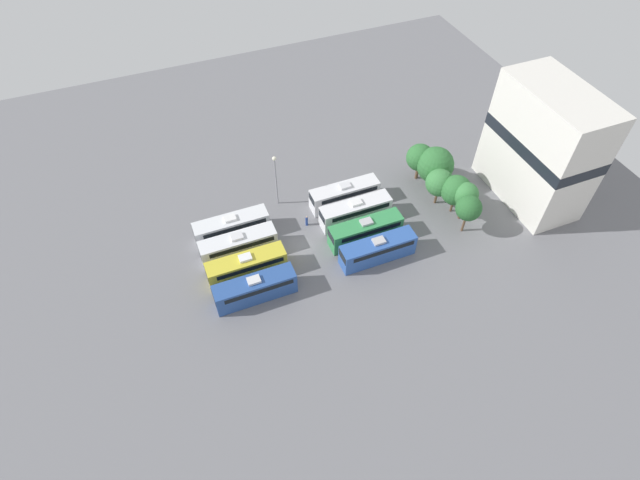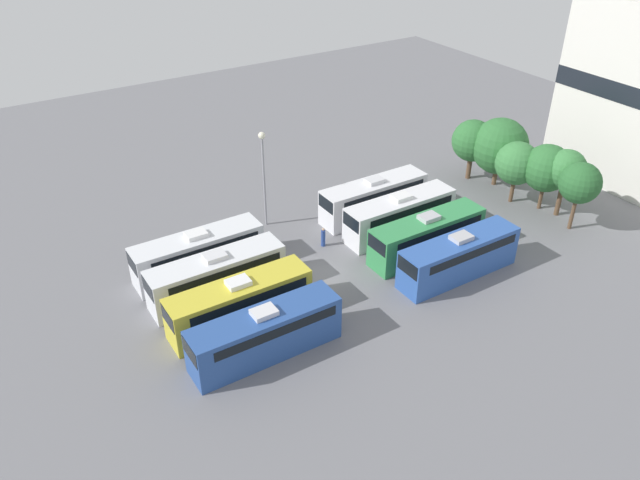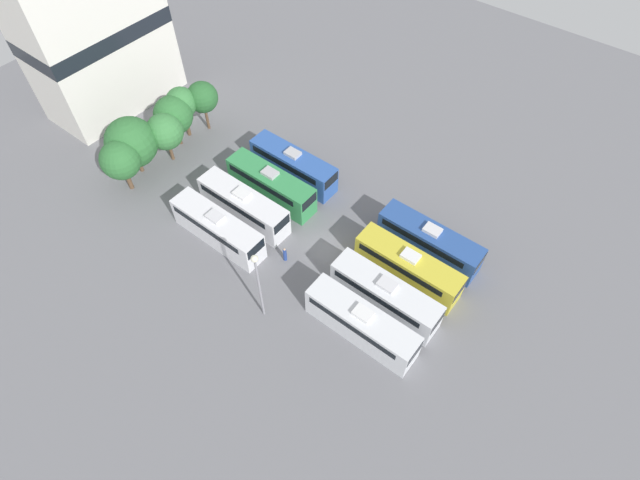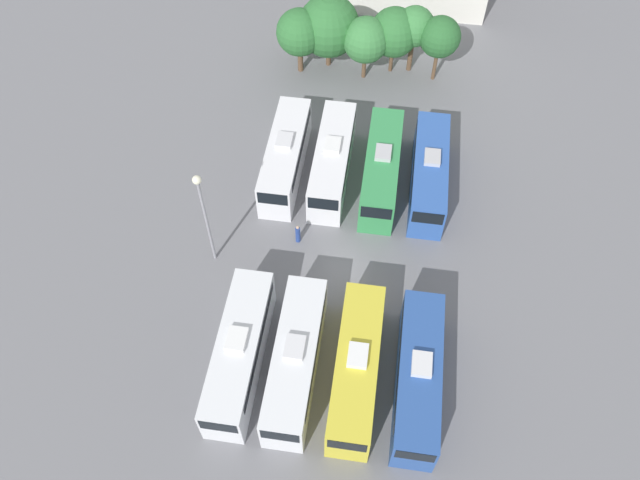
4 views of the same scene
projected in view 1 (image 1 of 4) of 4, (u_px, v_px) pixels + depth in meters
ground_plane at (302, 246)px, 68.88m from camera, size 108.15×108.15×0.00m
bus_0 at (232, 226)px, 68.86m from camera, size 2.60×10.34×3.65m
bus_1 at (239, 245)px, 66.66m from camera, size 2.60×10.34×3.65m
bus_2 at (247, 266)px, 64.33m from camera, size 2.60×10.34×3.65m
bus_3 at (255, 288)px, 61.99m from camera, size 2.60×10.34×3.65m
bus_4 at (345, 194)px, 73.13m from camera, size 2.60×10.34×3.65m
bus_5 at (356, 211)px, 70.86m from camera, size 2.60×10.34×3.65m
bus_6 at (366, 230)px, 68.41m from camera, size 2.60×10.34×3.65m
bus_7 at (378, 249)px, 66.17m from camera, size 2.60×10.34×3.65m
worker_person at (307, 221)px, 70.94m from camera, size 0.36×0.36×1.73m
light_pole at (276, 173)px, 70.04m from camera, size 0.60×0.60×8.81m
tree_0 at (420, 158)px, 75.08m from camera, size 4.16×4.16×6.19m
tree_1 at (435, 165)px, 73.87m from camera, size 5.49×5.49×6.87m
tree_2 at (440, 183)px, 71.55m from camera, size 4.04×4.04×6.01m
tree_3 at (456, 190)px, 70.30m from camera, size 4.37×4.37×6.31m
tree_4 at (466, 195)px, 69.02m from camera, size 3.55×3.55×6.39m
tree_5 at (469, 208)px, 67.46m from camera, size 3.60×3.60×6.30m
depot_building at (542, 146)px, 69.34m from camera, size 15.73×8.19×17.47m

